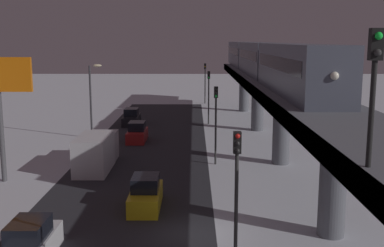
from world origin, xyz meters
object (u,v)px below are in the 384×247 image
sedan_black (132,118)px  traffic_light_mid (216,114)px  sedan_red (137,133)px  subway_train (260,58)px  traffic_light_near (237,184)px  box_truck (97,151)px  traffic_light_far (209,90)px  sedan_yellow (146,195)px  traffic_light_distant (205,77)px  rail_signal (374,74)px  sedan_white (29,245)px

sedan_black → traffic_light_mid: 21.13m
sedan_red → subway_train: bearing=-159.4°
traffic_light_mid → traffic_light_near: bearing=90.0°
subway_train → sedan_red: (12.88, 4.84, -7.38)m
sedan_red → traffic_light_mid: traffic_light_mid is taller
subway_train → box_truck: (14.88, 15.07, -6.83)m
subway_train → traffic_light_far: size_ratio=8.67×
sedan_yellow → traffic_light_distant: (-4.70, -48.23, 3.40)m
rail_signal → traffic_light_mid: 25.15m
traffic_light_near → traffic_light_far: (0.00, -38.00, 0.00)m
traffic_light_near → traffic_light_far: 38.00m
sedan_red → sedan_white: size_ratio=0.90×
traffic_light_far → traffic_light_distant: same height
subway_train → sedan_black: size_ratio=11.86×
sedan_yellow → traffic_light_far: traffic_light_far is taller
sedan_red → sedan_white: 26.65m
traffic_light_far → traffic_light_near: bearing=90.0°
rail_signal → box_truck: 27.71m
sedan_white → box_truck: bearing=-89.3°
sedan_white → sedan_yellow: size_ratio=1.08×
sedan_red → traffic_light_mid: (-7.50, 9.09, 3.40)m
box_truck → sedan_white: bearing=90.7°
rail_signal → traffic_light_mid: rail_signal is taller
rail_signal → sedan_yellow: rail_signal is taller
subway_train → traffic_light_near: subway_train is taller
sedan_red → traffic_light_distant: 30.07m
sedan_white → sedan_yellow: 8.61m
traffic_light_mid → traffic_light_far: 19.00m
sedan_red → box_truck: 10.44m
traffic_light_near → traffic_light_mid: bearing=-90.0°
box_truck → traffic_light_near: (-9.50, 17.86, 2.85)m
rail_signal → sedan_black: (12.64, -43.10, -8.33)m
sedan_yellow → sedan_red: bearing=98.2°
subway_train → sedan_red: bearing=20.6°
sedan_black → box_truck: (0.20, 19.80, 0.55)m
sedan_red → traffic_light_mid: size_ratio=0.67×
sedan_white → box_truck: (0.20, -16.36, 0.55)m
sedan_red → sedan_white: bearing=86.1°
subway_train → box_truck: 22.25m
box_truck → traffic_light_near: size_ratio=1.16×
subway_train → traffic_light_distant: subway_train is taller
rail_signal → traffic_light_far: bearing=-85.6°
sedan_black → sedan_white: size_ratio=0.99×
traffic_light_far → sedan_black: bearing=2.1°
box_truck → traffic_light_mid: traffic_light_mid is taller
sedan_black → traffic_light_distant: (-9.30, -19.34, 3.40)m
sedan_yellow → traffic_light_near: (-4.70, 8.77, 3.40)m
subway_train → sedan_white: 35.47m
traffic_light_near → sedan_white: bearing=-9.2°
traffic_light_mid → sedan_white: bearing=62.0°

